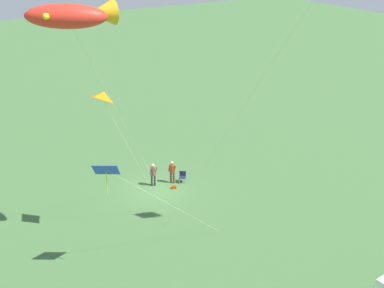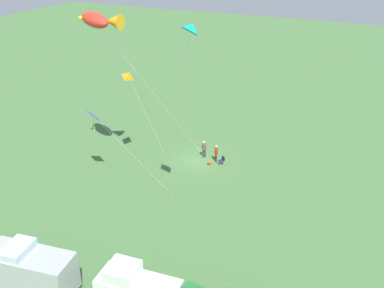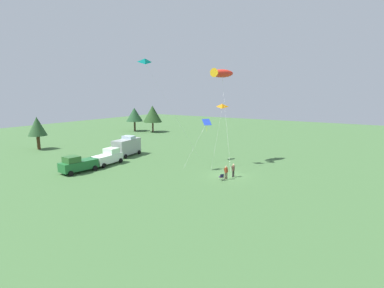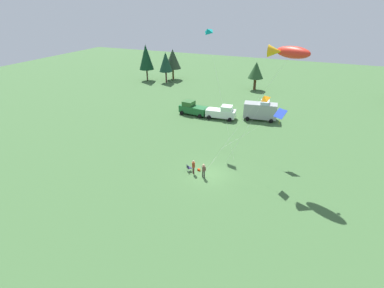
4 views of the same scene
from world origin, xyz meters
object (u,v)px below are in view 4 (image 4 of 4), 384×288
object	(u,v)px
person_spectator	(193,166)
kite_diamond_blue	(279,114)
backpack_on_grass	(199,170)
person_kite_flyer	(204,170)
truck_green_flatbed	(193,108)
truck_white_pickup	(222,112)
folding_chair	(189,168)
van_motorhome_grey	(260,110)
kite_delta_orange	(264,98)
kite_delta_teal	(207,31)
kite_large_fish	(288,52)

from	to	relation	value
person_spectator	kite_diamond_blue	world-z (taller)	kite_diamond_blue
backpack_on_grass	person_spectator	bearing A→B (deg)	-112.60
person_kite_flyer	backpack_on_grass	distance (m)	1.82
truck_green_flatbed	truck_white_pickup	bearing A→B (deg)	-173.39
backpack_on_grass	folding_chair	bearing A→B (deg)	-151.63
person_kite_flyer	truck_green_flatbed	size ratio (longest dim) A/B	0.34
folding_chair	van_motorhome_grey	world-z (taller)	van_motorhome_grey
kite_delta_orange	kite_diamond_blue	world-z (taller)	kite_delta_orange
kite_delta_orange	kite_diamond_blue	xyz separation A→B (m)	(1.51, 3.49, -2.85)
truck_green_flatbed	kite_delta_teal	distance (m)	16.67
backpack_on_grass	kite_large_fish	distance (m)	16.28
van_motorhome_grey	kite_diamond_blue	distance (m)	14.56
folding_chair	kite_delta_orange	world-z (taller)	kite_delta_orange
person_spectator	van_motorhome_grey	xyz separation A→B (m)	(3.55, 20.67, 0.62)
person_spectator	kite_large_fish	bearing A→B (deg)	-11.53
van_motorhome_grey	kite_diamond_blue	bearing A→B (deg)	-79.19
kite_delta_teal	truck_green_flatbed	bearing A→B (deg)	124.12
truck_green_flatbed	backpack_on_grass	bearing A→B (deg)	121.15
kite_diamond_blue	backpack_on_grass	bearing A→B (deg)	-139.04
backpack_on_grass	truck_green_flatbed	xyz separation A→B (m)	(-8.27, 17.67, 0.99)
truck_green_flatbed	kite_delta_orange	size ratio (longest dim) A/B	0.56
backpack_on_grass	truck_green_flatbed	world-z (taller)	truck_green_flatbed
folding_chair	truck_white_pickup	distance (m)	18.40
person_kite_flyer	person_spectator	bearing A→B (deg)	91.30
truck_white_pickup	kite_delta_orange	world-z (taller)	kite_delta_orange
person_kite_flyer	kite_delta_teal	bearing A→B (deg)	34.98
person_kite_flyer	folding_chair	xyz separation A→B (m)	(-2.12, 0.59, -0.53)
van_motorhome_grey	kite_diamond_blue	size ratio (longest dim) A/B	0.70
person_spectator	backpack_on_grass	xyz separation A→B (m)	(0.35, 0.83, -0.91)
kite_delta_teal	kite_delta_orange	bearing A→B (deg)	-35.77
person_spectator	kite_delta_orange	size ratio (longest dim) A/B	0.19
truck_green_flatbed	person_kite_flyer	bearing A→B (deg)	122.39
folding_chair	kite_diamond_blue	size ratio (longest dim) A/B	0.10
person_spectator	backpack_on_grass	distance (m)	1.28
person_spectator	person_kite_flyer	bearing A→B (deg)	-57.86
truck_white_pickup	folding_chair	bearing A→B (deg)	-89.71
folding_chair	kite_diamond_blue	xyz separation A→B (m)	(8.78, 7.27, 5.51)
backpack_on_grass	kite_delta_orange	world-z (taller)	kite_delta_orange
truck_white_pickup	person_spectator	bearing A→B (deg)	-87.58
kite_diamond_blue	kite_delta_teal	bearing A→B (deg)	163.79
person_spectator	kite_large_fish	xyz separation A→B (m)	(8.33, 5.33, 12.55)
kite_large_fish	kite_delta_teal	size ratio (longest dim) A/B	0.93
folding_chair	kite_large_fish	xyz separation A→B (m)	(9.06, 5.07, 13.09)
person_kite_flyer	van_motorhome_grey	distance (m)	21.13
folding_chair	person_spectator	bearing A→B (deg)	-73.81
truck_green_flatbed	kite_delta_orange	world-z (taller)	kite_delta_orange
folding_chair	kite_delta_teal	size ratio (longest dim) A/B	0.05
kite_diamond_blue	truck_green_flatbed	bearing A→B (deg)	145.51
kite_large_fish	backpack_on_grass	bearing A→B (deg)	-150.61
folding_chair	backpack_on_grass	xyz separation A→B (m)	(1.07, 0.58, -0.38)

